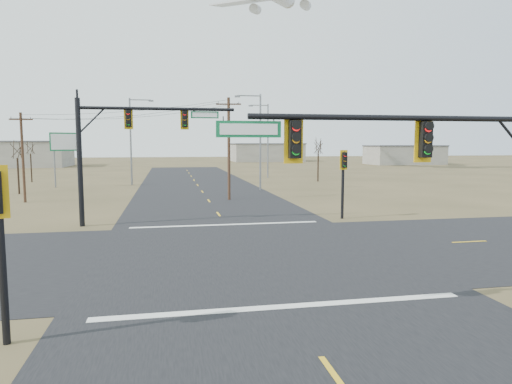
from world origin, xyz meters
The scene contains 21 objects.
ground centered at (0.00, 0.00, 0.00)m, with size 320.00×320.00×0.00m, color brown.
road_ew centered at (0.00, 0.00, 0.01)m, with size 160.00×14.00×0.02m, color black.
road_ns centered at (0.00, 0.00, 0.01)m, with size 14.00×160.00×0.02m, color black.
stop_bar_near centered at (0.00, -7.50, 0.03)m, with size 12.00×0.40×0.01m, color silver.
stop_bar_far centered at (0.00, 7.50, 0.03)m, with size 12.00×0.40×0.01m, color silver.
mast_arm_near centered at (4.02, -8.74, 4.77)m, with size 10.33×0.40×6.53m.
mast_arm_far centered at (-6.18, 8.85, 5.71)m, with size 9.86×0.54×7.99m.
pedestal_signal_ne centered at (8.24, 8.37, 3.43)m, with size 0.60×0.53×4.78m.
utility_pole_near centered at (1.91, 20.42, 4.86)m, with size 2.27×0.48×9.34m.
utility_pole_far centered at (-16.09, 22.13, 4.16)m, with size 1.93×0.23×7.89m.
highway_sign centered at (-15.46, 36.31, 4.56)m, with size 3.20×1.46×6.49m.
streetlight_a centered at (6.21, 28.29, 5.93)m, with size 2.94×0.33×10.55m.
streetlight_b centered at (11.13, 46.89, 6.25)m, with size 3.09×0.31×11.12m.
streetlight_c centered at (-7.88, 38.17, 6.07)m, with size 3.01×0.30×10.81m.
bare_tree_a centered at (-18.77, 29.57, 4.63)m, with size 2.80×2.80×5.85m.
bare_tree_b centered at (-21.75, 45.04, 4.66)m, with size 2.84×2.84×5.83m.
bare_tree_c centered at (16.67, 38.76, 4.76)m, with size 3.27×3.27×6.07m.
bare_tree_d centered at (19.20, 46.32, 5.21)m, with size 2.96×2.96×6.47m.
warehouse_left centered at (-40.00, 90.00, 2.75)m, with size 28.00×14.00×5.50m, color #A09C8D.
warehouse_mid centered at (25.00, 110.00, 2.50)m, with size 20.00×12.00×5.00m, color #A09C8D.
warehouse_right centered at (55.00, 85.00, 2.25)m, with size 18.00×10.00×4.50m, color #A09C8D.
Camera 1 is at (-3.57, -21.10, 5.19)m, focal length 32.00 mm.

